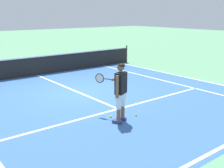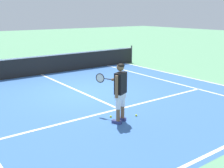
% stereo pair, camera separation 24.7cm
% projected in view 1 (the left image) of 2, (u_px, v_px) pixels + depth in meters
% --- Properties ---
extents(ground_plane, '(80.00, 80.00, 0.00)m').
position_uv_depth(ground_plane, '(80.00, 93.00, 10.90)').
color(ground_plane, '#609E70').
extents(court_inner_surface, '(10.98, 10.36, 0.00)m').
position_uv_depth(court_inner_surface, '(94.00, 99.00, 10.16)').
color(court_inner_surface, '#3866A8').
rests_on(court_inner_surface, ground).
extents(line_baseline, '(10.98, 0.10, 0.01)m').
position_uv_depth(line_baseline, '(217.00, 150.00, 6.37)').
color(line_baseline, white).
rests_on(line_baseline, ground).
extents(line_service, '(8.23, 0.10, 0.01)m').
position_uv_depth(line_service, '(118.00, 109.00, 9.08)').
color(line_service, white).
rests_on(line_service, ground).
extents(line_centre_service, '(0.10, 6.40, 0.01)m').
position_uv_depth(line_centre_service, '(69.00, 88.00, 11.52)').
color(line_centre_service, white).
rests_on(line_centre_service, ground).
extents(line_singles_right, '(0.10, 9.96, 0.01)m').
position_uv_depth(line_singles_right, '(168.00, 82.00, 12.63)').
color(line_singles_right, white).
rests_on(line_singles_right, ground).
extents(line_doubles_right, '(0.10, 9.96, 0.01)m').
position_uv_depth(line_doubles_right, '(187.00, 78.00, 13.45)').
color(line_doubles_right, white).
rests_on(line_doubles_right, ground).
extents(tennis_net, '(11.96, 0.08, 1.07)m').
position_uv_depth(tennis_net, '(37.00, 65.00, 13.83)').
color(tennis_net, '#333338').
rests_on(tennis_net, ground).
extents(tennis_player, '(0.56, 1.23, 1.71)m').
position_uv_depth(tennis_player, '(120.00, 89.00, 7.77)').
color(tennis_player, navy).
rests_on(tennis_player, ground).
extents(tennis_ball_near_feet, '(0.07, 0.07, 0.07)m').
position_uv_depth(tennis_ball_near_feet, '(111.00, 117.00, 8.33)').
color(tennis_ball_near_feet, '#CCE02D').
rests_on(tennis_ball_near_feet, ground).
extents(tennis_ball_by_baseline, '(0.07, 0.07, 0.07)m').
position_uv_depth(tennis_ball_by_baseline, '(136.00, 115.00, 8.46)').
color(tennis_ball_by_baseline, '#CCE02D').
rests_on(tennis_ball_by_baseline, ground).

